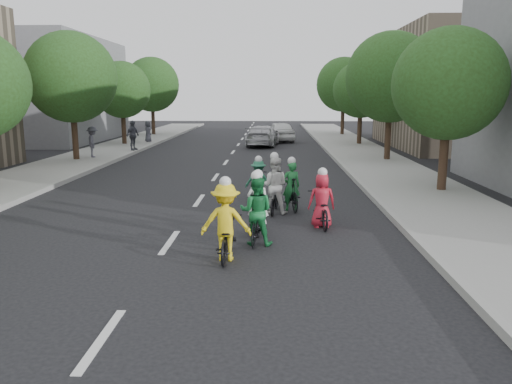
{
  "coord_description": "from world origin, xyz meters",
  "views": [
    {
      "loc": [
        2.53,
        -11.79,
        3.57
      ],
      "look_at": [
        2.09,
        1.46,
        1.0
      ],
      "focal_mm": 35.0,
      "sensor_mm": 36.0,
      "label": 1
    }
  ],
  "objects_px": {
    "cyclist_0": "(274,191)",
    "cyclist_2": "(258,213)",
    "cyclist_5": "(256,216)",
    "cyclist_1": "(291,191)",
    "cyclist_3": "(259,183)",
    "spectator_2": "(148,131)",
    "cyclist_6": "(321,206)",
    "follow_car_lead": "(263,136)",
    "spectator_1": "(133,135)",
    "follow_car_trail": "(280,131)",
    "spectator_0": "(93,142)",
    "cyclist_4": "(226,229)"
  },
  "relations": [
    {
      "from": "cyclist_4",
      "to": "spectator_0",
      "type": "height_order",
      "value": "spectator_0"
    },
    {
      "from": "cyclist_6",
      "to": "cyclist_1",
      "type": "bearing_deg",
      "value": -74.07
    },
    {
      "from": "follow_car_trail",
      "to": "spectator_1",
      "type": "height_order",
      "value": "spectator_1"
    },
    {
      "from": "cyclist_1",
      "to": "cyclist_0",
      "type": "bearing_deg",
      "value": 29.93
    },
    {
      "from": "cyclist_0",
      "to": "spectator_1",
      "type": "bearing_deg",
      "value": -54.42
    },
    {
      "from": "cyclist_3",
      "to": "spectator_2",
      "type": "height_order",
      "value": "spectator_2"
    },
    {
      "from": "cyclist_4",
      "to": "follow_car_lead",
      "type": "height_order",
      "value": "cyclist_4"
    },
    {
      "from": "cyclist_0",
      "to": "spectator_2",
      "type": "height_order",
      "value": "cyclist_0"
    },
    {
      "from": "cyclist_5",
      "to": "cyclist_6",
      "type": "height_order",
      "value": "cyclist_5"
    },
    {
      "from": "cyclist_0",
      "to": "cyclist_6",
      "type": "height_order",
      "value": "cyclist_0"
    },
    {
      "from": "cyclist_0",
      "to": "cyclist_2",
      "type": "height_order",
      "value": "cyclist_0"
    },
    {
      "from": "cyclist_5",
      "to": "cyclist_1",
      "type": "bearing_deg",
      "value": -98.56
    },
    {
      "from": "follow_car_lead",
      "to": "spectator_0",
      "type": "distance_m",
      "value": 12.5
    },
    {
      "from": "cyclist_1",
      "to": "spectator_2",
      "type": "relative_size",
      "value": 1.18
    },
    {
      "from": "cyclist_1",
      "to": "cyclist_2",
      "type": "xyz_separation_m",
      "value": [
        -0.97,
        -2.76,
        -0.05
      ]
    },
    {
      "from": "cyclist_3",
      "to": "cyclist_6",
      "type": "xyz_separation_m",
      "value": [
        1.83,
        -3.39,
        -0.03
      ]
    },
    {
      "from": "cyclist_0",
      "to": "follow_car_lead",
      "type": "height_order",
      "value": "cyclist_0"
    },
    {
      "from": "cyclist_2",
      "to": "spectator_0",
      "type": "bearing_deg",
      "value": -48.98
    },
    {
      "from": "cyclist_3",
      "to": "follow_car_trail",
      "type": "distance_m",
      "value": 22.85
    },
    {
      "from": "cyclist_5",
      "to": "follow_car_trail",
      "type": "relative_size",
      "value": 0.4
    },
    {
      "from": "cyclist_2",
      "to": "cyclist_5",
      "type": "height_order",
      "value": "cyclist_5"
    },
    {
      "from": "spectator_1",
      "to": "cyclist_4",
      "type": "bearing_deg",
      "value": -137.14
    },
    {
      "from": "cyclist_5",
      "to": "follow_car_lead",
      "type": "xyz_separation_m",
      "value": [
        -0.3,
        24.15,
        0.04
      ]
    },
    {
      "from": "cyclist_1",
      "to": "cyclist_6",
      "type": "bearing_deg",
      "value": 99.25
    },
    {
      "from": "cyclist_4",
      "to": "spectator_2",
      "type": "bearing_deg",
      "value": -71.02
    },
    {
      "from": "cyclist_2",
      "to": "spectator_0",
      "type": "xyz_separation_m",
      "value": [
        -9.72,
        14.93,
        0.46
      ]
    },
    {
      "from": "cyclist_2",
      "to": "cyclist_6",
      "type": "distance_m",
      "value": 1.87
    },
    {
      "from": "cyclist_6",
      "to": "spectator_0",
      "type": "xyz_separation_m",
      "value": [
        -11.45,
        14.21,
        0.44
      ]
    },
    {
      "from": "follow_car_trail",
      "to": "spectator_0",
      "type": "relative_size",
      "value": 2.65
    },
    {
      "from": "cyclist_5",
      "to": "spectator_2",
      "type": "xyz_separation_m",
      "value": [
        -8.97,
        25.52,
        0.23
      ]
    },
    {
      "from": "spectator_1",
      "to": "follow_car_trail",
      "type": "bearing_deg",
      "value": -26.18
    },
    {
      "from": "cyclist_0",
      "to": "spectator_1",
      "type": "height_order",
      "value": "spectator_1"
    },
    {
      "from": "cyclist_1",
      "to": "spectator_1",
      "type": "xyz_separation_m",
      "value": [
        -9.43,
        15.8,
        0.49
      ]
    },
    {
      "from": "spectator_2",
      "to": "cyclist_3",
      "type": "bearing_deg",
      "value": -150.84
    },
    {
      "from": "cyclist_5",
      "to": "follow_car_lead",
      "type": "bearing_deg",
      "value": -83.19
    },
    {
      "from": "cyclist_2",
      "to": "spectator_1",
      "type": "xyz_separation_m",
      "value": [
        -8.46,
        18.56,
        0.54
      ]
    },
    {
      "from": "cyclist_0",
      "to": "cyclist_5",
      "type": "height_order",
      "value": "cyclist_0"
    },
    {
      "from": "follow_car_lead",
      "to": "spectator_1",
      "type": "distance_m",
      "value": 9.36
    },
    {
      "from": "cyclist_3",
      "to": "spectator_2",
      "type": "relative_size",
      "value": 1.14
    },
    {
      "from": "cyclist_0",
      "to": "follow_car_trail",
      "type": "relative_size",
      "value": 0.42
    },
    {
      "from": "follow_car_trail",
      "to": "cyclist_1",
      "type": "bearing_deg",
      "value": 80.86
    },
    {
      "from": "cyclist_1",
      "to": "spectator_0",
      "type": "relative_size",
      "value": 1.05
    },
    {
      "from": "cyclist_4",
      "to": "cyclist_5",
      "type": "distance_m",
      "value": 1.33
    },
    {
      "from": "cyclist_4",
      "to": "cyclist_5",
      "type": "bearing_deg",
      "value": -116.48
    },
    {
      "from": "cyclist_2",
      "to": "cyclist_1",
      "type": "bearing_deg",
      "value": -101.34
    },
    {
      "from": "cyclist_2",
      "to": "follow_car_trail",
      "type": "relative_size",
      "value": 0.39
    },
    {
      "from": "cyclist_2",
      "to": "cyclist_3",
      "type": "xyz_separation_m",
      "value": [
        -0.1,
        4.11,
        0.06
      ]
    },
    {
      "from": "cyclist_0",
      "to": "cyclist_2",
      "type": "relative_size",
      "value": 1.07
    },
    {
      "from": "follow_car_trail",
      "to": "cyclist_3",
      "type": "bearing_deg",
      "value": 78.18
    },
    {
      "from": "follow_car_lead",
      "to": "follow_car_trail",
      "type": "distance_m",
      "value": 3.98
    }
  ]
}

